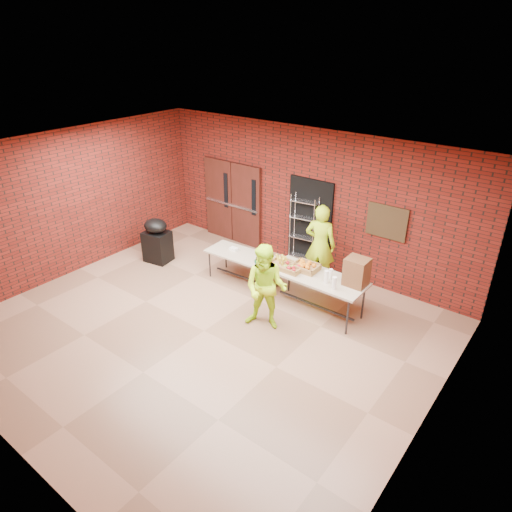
{
  "coord_description": "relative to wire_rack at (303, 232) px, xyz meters",
  "views": [
    {
      "loc": [
        5.03,
        -4.91,
        5.08
      ],
      "look_at": [
        0.14,
        1.4,
        1.05
      ],
      "focal_mm": 32.0,
      "sensor_mm": 36.0,
      "label": 1
    }
  ],
  "objects": [
    {
      "name": "basket_oranges",
      "position": [
        0.93,
        -1.38,
        -0.02
      ],
      "size": [
        0.5,
        0.39,
        0.16
      ],
      "color": "#9B673E",
      "rests_on": "table_right"
    },
    {
      "name": "basket_apples",
      "position": [
        0.72,
        -1.59,
        -0.03
      ],
      "size": [
        0.43,
        0.34,
        0.13
      ],
      "color": "#9B673E",
      "rests_on": "table_right"
    },
    {
      "name": "bronze_plaque",
      "position": [
        1.87,
        0.13,
        0.68
      ],
      "size": [
        0.85,
        0.04,
        0.7
      ],
      "primitive_type": "cube",
      "color": "#392B16",
      "rests_on": "room"
    },
    {
      "name": "wire_rack",
      "position": [
        0.0,
        0.0,
        0.0
      ],
      "size": [
        0.66,
        0.3,
        1.75
      ],
      "primitive_type": null,
      "rotation": [
        0.0,
        0.0,
        0.14
      ],
      "color": "silver",
      "rests_on": "room"
    },
    {
      "name": "covered_grill",
      "position": [
        -2.89,
        -1.9,
        -0.34
      ],
      "size": [
        0.66,
        0.58,
        1.07
      ],
      "rotation": [
        0.0,
        0.0,
        0.17
      ],
      "color": "black",
      "rests_on": "room"
    },
    {
      "name": "volunteer_woman",
      "position": [
        0.71,
        -0.45,
        0.04
      ],
      "size": [
        0.75,
        0.59,
        1.82
      ],
      "primitive_type": "imported",
      "rotation": [
        0.0,
        0.0,
        3.4
      ],
      "color": "#C3FF1C",
      "rests_on": "room"
    },
    {
      "name": "dark_doorway",
      "position": [
        0.07,
        0.14,
        0.18
      ],
      "size": [
        1.1,
        0.06,
        2.1
      ],
      "primitive_type": "cube",
      "color": "black",
      "rests_on": "room"
    },
    {
      "name": "volunteer_man",
      "position": [
        0.77,
        -2.48,
        -0.04
      ],
      "size": [
        0.97,
        0.85,
        1.66
      ],
      "primitive_type": "imported",
      "rotation": [
        0.0,
        0.0,
        0.32
      ],
      "color": "#C3FF1C",
      "rests_on": "room"
    },
    {
      "name": "basket_bananas",
      "position": [
        0.5,
        -1.56,
        -0.02
      ],
      "size": [
        0.46,
        0.36,
        0.14
      ],
      "color": "#9B673E",
      "rests_on": "table_right"
    },
    {
      "name": "cup_stack_front",
      "position": [
        1.5,
        -1.58,
        0.04
      ],
      "size": [
        0.08,
        0.08,
        0.25
      ],
      "primitive_type": "cylinder",
      "color": "white",
      "rests_on": "table_right"
    },
    {
      "name": "room",
      "position": [
        -0.03,
        -3.32,
        0.73
      ],
      "size": [
        8.08,
        7.08,
        3.28
      ],
      "color": "#886249",
      "rests_on": "ground"
    },
    {
      "name": "cup_stack_back",
      "position": [
        1.51,
        -1.42,
        0.02
      ],
      "size": [
        0.07,
        0.07,
        0.21
      ],
      "primitive_type": "cylinder",
      "color": "white",
      "rests_on": "table_right"
    },
    {
      "name": "muffin_tray",
      "position": [
        -0.05,
        -1.45,
        -0.15
      ],
      "size": [
        0.4,
        0.4,
        0.1
      ],
      "color": "#134A1F",
      "rests_on": "table_left"
    },
    {
      "name": "cup_stack_mid",
      "position": [
        1.74,
        -1.7,
        0.04
      ],
      "size": [
        0.08,
        0.08,
        0.25
      ],
      "primitive_type": "cylinder",
      "color": "white",
      "rests_on": "table_right"
    },
    {
      "name": "napkin_box",
      "position": [
        -0.9,
        -1.41,
        -0.17
      ],
      "size": [
        0.18,
        0.12,
        0.06
      ],
      "primitive_type": "cube",
      "color": "white",
      "rests_on": "table_left"
    },
    {
      "name": "table_left",
      "position": [
        -0.63,
        -1.44,
        -0.25
      ],
      "size": [
        1.68,
        0.76,
        0.68
      ],
      "rotation": [
        0.0,
        0.0,
        0.05
      ],
      "color": "tan",
      "rests_on": "room"
    },
    {
      "name": "coffee_dispenser",
      "position": [
        1.97,
        -1.31,
        0.18
      ],
      "size": [
        0.41,
        0.37,
        0.54
      ],
      "primitive_type": "cube",
      "color": "brown",
      "rests_on": "table_right"
    },
    {
      "name": "table_right",
      "position": [
        1.25,
        -1.47,
        -0.15
      ],
      "size": [
        1.92,
        0.81,
        0.79
      ],
      "rotation": [
        0.0,
        0.0,
        -0.0
      ],
      "color": "tan",
      "rests_on": "room"
    },
    {
      "name": "double_doors",
      "position": [
        -2.23,
        0.12,
        0.18
      ],
      "size": [
        1.78,
        0.12,
        2.1
      ],
      "color": "#451913",
      "rests_on": "room"
    }
  ]
}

